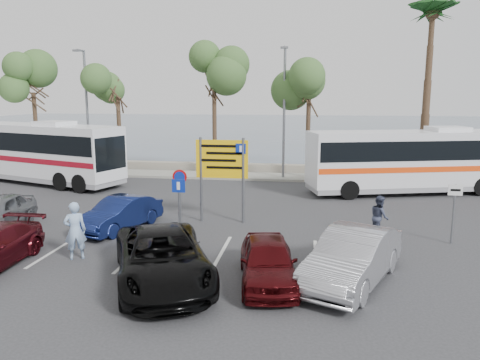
# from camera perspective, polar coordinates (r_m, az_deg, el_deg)

# --- Properties ---
(ground) EXTENTS (120.00, 120.00, 0.00)m
(ground) POSITION_cam_1_polar(r_m,az_deg,el_deg) (17.31, -7.41, -7.73)
(ground) COLOR #303032
(ground) RESTS_ON ground
(kerb_strip) EXTENTS (44.00, 2.40, 0.15)m
(kerb_strip) POSITION_cam_1_polar(r_m,az_deg,el_deg) (30.61, -0.31, 0.49)
(kerb_strip) COLOR gray
(kerb_strip) RESTS_ON ground
(seawall) EXTENTS (48.00, 0.80, 0.60)m
(seawall) POSITION_cam_1_polar(r_m,az_deg,el_deg) (32.53, 0.22, 1.49)
(seawall) COLOR gray
(seawall) RESTS_ON ground
(sea) EXTENTS (140.00, 140.00, 0.00)m
(sea) POSITION_cam_1_polar(r_m,az_deg,el_deg) (76.13, 4.97, 6.39)
(sea) COLOR #3C5461
(sea) RESTS_ON ground
(tree_far_left) EXTENTS (3.20, 3.20, 7.60)m
(tree_far_left) POSITION_cam_1_polar(r_m,az_deg,el_deg) (35.13, -24.00, 11.14)
(tree_far_left) COLOR #382619
(tree_far_left) RESTS_ON kerb_strip
(tree_left) EXTENTS (3.20, 3.20, 7.20)m
(tree_left) POSITION_cam_1_polar(r_m,az_deg,el_deg) (32.35, -14.75, 11.24)
(tree_left) COLOR #382619
(tree_left) RESTS_ON kerb_strip
(tree_mid) EXTENTS (3.20, 3.20, 8.00)m
(tree_mid) POSITION_cam_1_polar(r_m,az_deg,el_deg) (30.44, -3.19, 12.86)
(tree_mid) COLOR #382619
(tree_mid) RESTS_ON kerb_strip
(tree_right) EXTENTS (3.20, 3.20, 7.40)m
(tree_right) POSITION_cam_1_polar(r_m,az_deg,el_deg) (29.81, 8.45, 11.87)
(tree_right) COLOR #382619
(tree_right) RESTS_ON kerb_strip
(palm_tree) EXTENTS (4.80, 4.80, 11.20)m
(palm_tree) POSITION_cam_1_polar(r_m,az_deg,el_deg) (30.92, 22.42, 18.06)
(palm_tree) COLOR #382619
(palm_tree) RESTS_ON kerb_strip
(street_lamp_left) EXTENTS (0.45, 1.15, 8.01)m
(street_lamp_left) POSITION_cam_1_polar(r_m,az_deg,el_deg) (32.75, -18.23, 8.59)
(street_lamp_left) COLOR slate
(street_lamp_left) RESTS_ON kerb_strip
(street_lamp_right) EXTENTS (0.45, 1.15, 8.01)m
(street_lamp_right) POSITION_cam_1_polar(r_m,az_deg,el_deg) (29.37, 5.40, 8.90)
(street_lamp_right) COLOR slate
(street_lamp_right) RESTS_ON kerb_strip
(direction_sign) EXTENTS (2.20, 0.12, 3.60)m
(direction_sign) POSITION_cam_1_polar(r_m,az_deg,el_deg) (19.55, -2.20, 1.78)
(direction_sign) COLOR slate
(direction_sign) RESTS_ON ground
(sign_no_stop) EXTENTS (0.60, 0.08, 2.35)m
(sign_no_stop) POSITION_cam_1_polar(r_m,az_deg,el_deg) (19.28, -7.32, -1.00)
(sign_no_stop) COLOR slate
(sign_no_stop) RESTS_ON ground
(sign_parking) EXTENTS (0.50, 0.07, 2.25)m
(sign_parking) POSITION_cam_1_polar(r_m,az_deg,el_deg) (17.70, -7.46, -2.38)
(sign_parking) COLOR slate
(sign_parking) RESTS_ON ground
(sign_taxi) EXTENTS (0.50, 0.07, 2.20)m
(sign_taxi) POSITION_cam_1_polar(r_m,az_deg,el_deg) (18.49, 24.64, -2.86)
(sign_taxi) COLOR slate
(sign_taxi) RESTS_ON ground
(lane_markings) EXTENTS (12.02, 4.20, 0.01)m
(lane_markings) POSITION_cam_1_polar(r_m,az_deg,el_deg) (16.75, -12.15, -8.50)
(lane_markings) COLOR silver
(lane_markings) RESTS_ON ground
(coach_bus_left) EXTENTS (12.37, 6.42, 3.80)m
(coach_bus_left) POSITION_cam_1_polar(r_m,az_deg,el_deg) (31.29, -23.67, 2.95)
(coach_bus_left) COLOR white
(coach_bus_left) RESTS_ON ground
(coach_bus_right) EXTENTS (11.88, 5.51, 3.63)m
(coach_bus_right) POSITION_cam_1_polar(r_m,az_deg,el_deg) (27.17, 20.56, 1.98)
(coach_bus_right) COLOR white
(coach_bus_right) RESTS_ON ground
(car_blue) EXTENTS (2.55, 4.20, 1.31)m
(car_blue) POSITION_cam_1_polar(r_m,az_deg,el_deg) (19.38, -14.42, -3.99)
(car_blue) COLOR #101B4D
(car_blue) RESTS_ON ground
(car_red) EXTENTS (2.16, 4.11, 1.34)m
(car_red) POSITION_cam_1_polar(r_m,az_deg,el_deg) (13.60, 3.42, -9.82)
(car_red) COLOR #41090B
(car_red) RESTS_ON ground
(suv_black) EXTENTS (4.48, 6.01, 1.52)m
(suv_black) POSITION_cam_1_polar(r_m,az_deg,el_deg) (13.76, -9.46, -9.31)
(suv_black) COLOR black
(suv_black) RESTS_ON ground
(car_silver_b) EXTENTS (3.40, 4.98, 1.55)m
(car_silver_b) POSITION_cam_1_polar(r_m,az_deg,el_deg) (13.93, 13.57, -9.13)
(car_silver_b) COLOR #9B9BA1
(car_silver_b) RESTS_ON ground
(pedestrian_near) EXTENTS (0.84, 0.74, 1.93)m
(pedestrian_near) POSITION_cam_1_polar(r_m,az_deg,el_deg) (16.32, -19.46, -5.84)
(pedestrian_near) COLOR #9ABAE0
(pedestrian_near) RESTS_ON ground
(pedestrian_far) EXTENTS (0.76, 0.89, 1.62)m
(pedestrian_far) POSITION_cam_1_polar(r_m,az_deg,el_deg) (18.49, 16.64, -4.29)
(pedestrian_far) COLOR #373C52
(pedestrian_far) RESTS_ON ground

